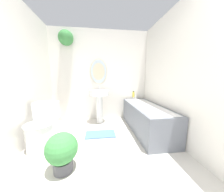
{
  "coord_description": "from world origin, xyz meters",
  "views": [
    {
      "loc": [
        -0.08,
        -0.22,
        1.14
      ],
      "look_at": [
        0.18,
        1.79,
        0.82
      ],
      "focal_mm": 18.0,
      "sensor_mm": 36.0,
      "label": 1
    }
  ],
  "objects_px": {
    "bathtub": "(146,117)",
    "potted_plant": "(62,150)",
    "pedestal_sink": "(99,99)",
    "toilet": "(42,129)",
    "shampoo_bottle": "(133,94)"
  },
  "relations": [
    {
      "from": "bathtub",
      "to": "potted_plant",
      "type": "bearing_deg",
      "value": -147.43
    },
    {
      "from": "pedestal_sink",
      "to": "bathtub",
      "type": "xyz_separation_m",
      "value": [
        1.0,
        -0.58,
        -0.33
      ]
    },
    {
      "from": "toilet",
      "to": "bathtub",
      "type": "relative_size",
      "value": 0.44
    },
    {
      "from": "bathtub",
      "to": "shampoo_bottle",
      "type": "bearing_deg",
      "value": 97.23
    },
    {
      "from": "pedestal_sink",
      "to": "shampoo_bottle",
      "type": "xyz_separation_m",
      "value": [
        0.92,
        0.06,
        0.09
      ]
    },
    {
      "from": "toilet",
      "to": "shampoo_bottle",
      "type": "bearing_deg",
      "value": 28.23
    },
    {
      "from": "bathtub",
      "to": "potted_plant",
      "type": "relative_size",
      "value": 3.29
    },
    {
      "from": "shampoo_bottle",
      "to": "potted_plant",
      "type": "height_order",
      "value": "shampoo_bottle"
    },
    {
      "from": "pedestal_sink",
      "to": "potted_plant",
      "type": "height_order",
      "value": "pedestal_sink"
    },
    {
      "from": "bathtub",
      "to": "potted_plant",
      "type": "xyz_separation_m",
      "value": [
        -1.48,
        -0.94,
        -0.02
      ]
    },
    {
      "from": "toilet",
      "to": "potted_plant",
      "type": "bearing_deg",
      "value": -50.12
    },
    {
      "from": "potted_plant",
      "to": "shampoo_bottle",
      "type": "bearing_deg",
      "value": 48.58
    },
    {
      "from": "shampoo_bottle",
      "to": "potted_plant",
      "type": "bearing_deg",
      "value": -131.42
    },
    {
      "from": "pedestal_sink",
      "to": "shampoo_bottle",
      "type": "height_order",
      "value": "pedestal_sink"
    },
    {
      "from": "shampoo_bottle",
      "to": "potted_plant",
      "type": "relative_size",
      "value": 0.33
    }
  ]
}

